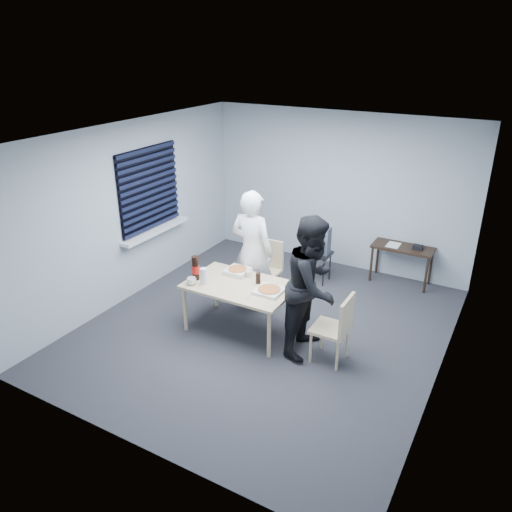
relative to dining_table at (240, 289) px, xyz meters
The scene contains 19 objects.
room 2.16m from the dining_table, 162.90° to the left, with size 5.00×5.00×5.00m.
dining_table is the anchor object (origin of this frame).
chair_far 1.03m from the dining_table, 97.77° to the left, with size 0.42×0.42×0.89m.
chair_right 1.39m from the dining_table, ahead, with size 0.42×0.42×0.89m.
person_white 0.69m from the dining_table, 105.54° to the left, with size 0.65×0.42×1.77m, color white.
person_black 1.03m from the dining_table, ahead, with size 0.86×0.47×1.77m, color black.
side_table 2.89m from the dining_table, 58.61° to the left, with size 0.94×0.42×0.63m.
stool 1.92m from the dining_table, 79.66° to the left, with size 0.36×0.36×0.50m.
backpack 1.89m from the dining_table, 79.59° to the left, with size 0.31×0.23×0.44m.
pizza_box_a 0.35m from the dining_table, 126.88° to the left, with size 0.30×0.30×0.08m.
pizza_box_b 0.44m from the dining_table, ahead, with size 0.34×0.34×0.05m.
mug_a 0.64m from the dining_table, 150.57° to the right, with size 0.12×0.12×0.10m, color white.
mug_b 0.28m from the dining_table, 93.05° to the left, with size 0.10×0.10×0.09m, color white.
cola_glass 0.27m from the dining_table, 38.15° to the left, with size 0.07×0.07×0.15m, color black.
soda_bottle 0.65m from the dining_table, 165.82° to the right, with size 0.10×0.10×0.33m.
plastic_cups 0.50m from the dining_table, 152.84° to the right, with size 0.09×0.09×0.22m, color silver.
rubber_band 0.40m from the dining_table, 44.12° to the right, with size 0.06×0.06×0.00m, color red.
papers 2.80m from the dining_table, 61.05° to the left, with size 0.19×0.27×0.00m, color white.
black_box 3.02m from the dining_table, 55.07° to the left, with size 0.15×0.11×0.06m, color black.
Camera 1 is at (2.75, -5.15, 3.64)m, focal length 35.00 mm.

